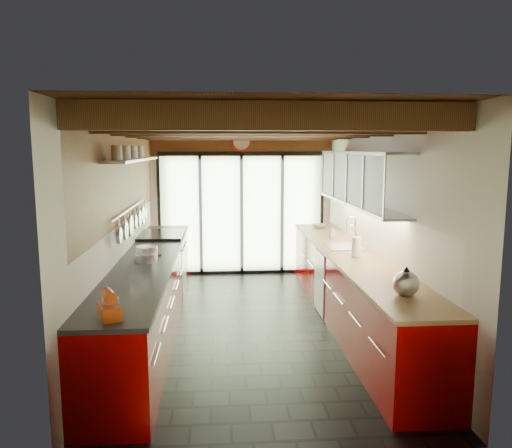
{
  "coord_description": "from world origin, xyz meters",
  "views": [
    {
      "loc": [
        -0.41,
        -6.08,
        2.24
      ],
      "look_at": [
        0.08,
        0.4,
        1.25
      ],
      "focal_mm": 35.0,
      "sensor_mm": 36.0,
      "label": 1
    }
  ],
  "objects_px": {
    "kettle": "(406,282)",
    "soap_bottle": "(332,232)",
    "paper_towel": "(356,247)",
    "stand_mixer": "(110,307)",
    "bowl": "(319,226)"
  },
  "relations": [
    {
      "from": "kettle",
      "to": "paper_towel",
      "type": "relative_size",
      "value": 1.14
    },
    {
      "from": "paper_towel",
      "to": "stand_mixer",
      "type": "bearing_deg",
      "value": -141.02
    },
    {
      "from": "kettle",
      "to": "soap_bottle",
      "type": "xyz_separation_m",
      "value": [
        -0.0,
        2.92,
        -0.04
      ]
    },
    {
      "from": "paper_towel",
      "to": "bowl",
      "type": "bearing_deg",
      "value": 90.0
    },
    {
      "from": "paper_towel",
      "to": "kettle",
      "type": "bearing_deg",
      "value": -90.0
    },
    {
      "from": "stand_mixer",
      "to": "bowl",
      "type": "distance_m",
      "value": 5.03
    },
    {
      "from": "paper_towel",
      "to": "soap_bottle",
      "type": "bearing_deg",
      "value": 90.0
    },
    {
      "from": "kettle",
      "to": "paper_towel",
      "type": "height_order",
      "value": "paper_towel"
    },
    {
      "from": "stand_mixer",
      "to": "soap_bottle",
      "type": "bearing_deg",
      "value": 52.72
    },
    {
      "from": "kettle",
      "to": "stand_mixer",
      "type": "bearing_deg",
      "value": -170.68
    },
    {
      "from": "kettle",
      "to": "paper_towel",
      "type": "bearing_deg",
      "value": 90.0
    },
    {
      "from": "kettle",
      "to": "soap_bottle",
      "type": "bearing_deg",
      "value": 90.0
    },
    {
      "from": "stand_mixer",
      "to": "kettle",
      "type": "height_order",
      "value": "kettle"
    },
    {
      "from": "stand_mixer",
      "to": "kettle",
      "type": "bearing_deg",
      "value": 9.32
    },
    {
      "from": "stand_mixer",
      "to": "bowl",
      "type": "xyz_separation_m",
      "value": [
        2.54,
        4.34,
        -0.06
      ]
    }
  ]
}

